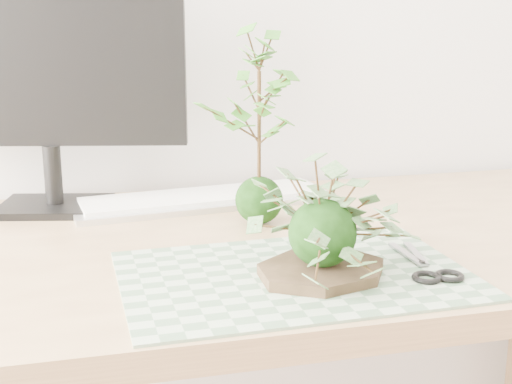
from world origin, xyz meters
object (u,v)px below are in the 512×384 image
Objects in this scene: keyboard at (203,199)px; maple_kokedama at (259,83)px; desk at (256,289)px; monitor at (46,73)px; ivy_kokedama at (323,202)px.

maple_kokedama is at bearing -70.88° from keyboard.
desk is 3.32× the size of monitor.
monitor is at bearing 128.52° from ivy_kokedama.
maple_kokedama is at bearing -14.87° from monitor.
monitor is (-0.34, 0.18, 0.01)m from maple_kokedama.
monitor reaches higher than maple_kokedama.
maple_kokedama is at bearing 71.78° from desk.
keyboard is at bearing 101.26° from desk.
desk is 0.34m from maple_kokedama.
maple_kokedama is (-0.02, 0.27, 0.13)m from ivy_kokedama.
keyboard is 0.36m from monitor.
monitor is at bearing 140.90° from desk.
keyboard is (-0.04, 0.23, 0.10)m from desk.
maple_kokedama reaches higher than keyboard.
maple_kokedama reaches higher than desk.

